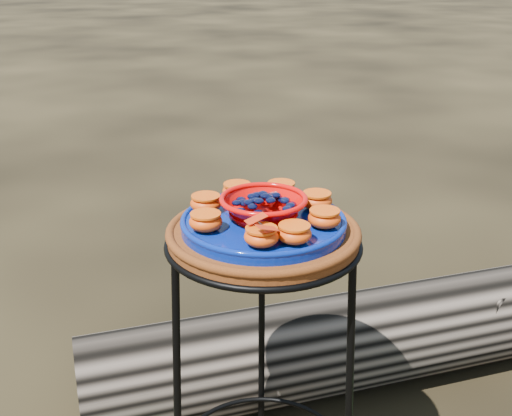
{
  "coord_description": "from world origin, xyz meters",
  "views": [
    {
      "loc": [
        -0.02,
        -1.19,
        1.26
      ],
      "look_at": [
        -0.01,
        0.0,
        0.78
      ],
      "focal_mm": 45.0,
      "sensor_mm": 36.0,
      "label": 1
    }
  ],
  "objects_px": {
    "red_bowl": "(263,208)",
    "cobalt_plate": "(263,224)",
    "plant_stand": "(263,384)",
    "driftwood_log": "(346,342)",
    "terracotta_saucer": "(263,236)"
  },
  "relations": [
    {
      "from": "red_bowl",
      "to": "driftwood_log",
      "type": "bearing_deg",
      "value": 60.86
    },
    {
      "from": "plant_stand",
      "to": "driftwood_log",
      "type": "relative_size",
      "value": 0.44
    },
    {
      "from": "terracotta_saucer",
      "to": "red_bowl",
      "type": "bearing_deg",
      "value": 0.0
    },
    {
      "from": "plant_stand",
      "to": "driftwood_log",
      "type": "xyz_separation_m",
      "value": [
        0.26,
        0.47,
        -0.2
      ]
    },
    {
      "from": "cobalt_plate",
      "to": "terracotta_saucer",
      "type": "bearing_deg",
      "value": 0.0
    },
    {
      "from": "plant_stand",
      "to": "cobalt_plate",
      "type": "bearing_deg",
      "value": 0.0
    },
    {
      "from": "red_bowl",
      "to": "plant_stand",
      "type": "bearing_deg",
      "value": 0.0
    },
    {
      "from": "red_bowl",
      "to": "cobalt_plate",
      "type": "bearing_deg",
      "value": 0.0
    },
    {
      "from": "cobalt_plate",
      "to": "driftwood_log",
      "type": "height_order",
      "value": "cobalt_plate"
    },
    {
      "from": "terracotta_saucer",
      "to": "cobalt_plate",
      "type": "relative_size",
      "value": 1.17
    },
    {
      "from": "driftwood_log",
      "to": "terracotta_saucer",
      "type": "bearing_deg",
      "value": -119.14
    },
    {
      "from": "terracotta_saucer",
      "to": "red_bowl",
      "type": "distance_m",
      "value": 0.06
    },
    {
      "from": "terracotta_saucer",
      "to": "cobalt_plate",
      "type": "distance_m",
      "value": 0.03
    },
    {
      "from": "terracotta_saucer",
      "to": "driftwood_log",
      "type": "xyz_separation_m",
      "value": [
        0.26,
        0.47,
        -0.57
      ]
    },
    {
      "from": "cobalt_plate",
      "to": "driftwood_log",
      "type": "bearing_deg",
      "value": 60.86
    }
  ]
}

